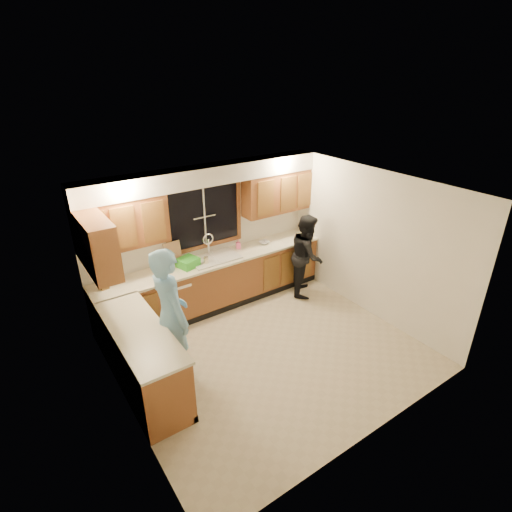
{
  "coord_description": "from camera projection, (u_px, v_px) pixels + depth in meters",
  "views": [
    {
      "loc": [
        -2.9,
        -3.89,
        3.92
      ],
      "look_at": [
        0.22,
        0.65,
        1.29
      ],
      "focal_mm": 28.0,
      "sensor_mm": 36.0,
      "label": 1
    }
  ],
  "objects": [
    {
      "name": "man",
      "position": [
        171.0,
        316.0,
        5.19
      ],
      "size": [
        0.49,
        0.73,
        1.94
      ],
      "primitive_type": "imported",
      "rotation": [
        0.0,
        0.0,
        1.61
      ],
      "color": "#7EBEEE",
      "rests_on": "floor"
    },
    {
      "name": "countertop_left",
      "position": [
        139.0,
        331.0,
        5.03
      ],
      "size": [
        0.63,
        1.9,
        0.04
      ],
      "primitive_type": "cube",
      "color": "#F2EBCB",
      "rests_on": "base_cabinets_left"
    },
    {
      "name": "floor",
      "position": [
        268.0,
        351.0,
        6.07
      ],
      "size": [
        4.2,
        4.2,
        0.0
      ],
      "primitive_type": "plane",
      "color": "#C4B697",
      "rests_on": "ground"
    },
    {
      "name": "stove",
      "position": [
        159.0,
        386.0,
        4.79
      ],
      "size": [
        0.58,
        0.75,
        0.9
      ],
      "primitive_type": "cube",
      "color": "white",
      "rests_on": "floor"
    },
    {
      "name": "woman",
      "position": [
        307.0,
        255.0,
        7.34
      ],
      "size": [
        0.94,
        0.95,
        1.54
      ],
      "primitive_type": "imported",
      "rotation": [
        0.0,
        0.0,
        0.83
      ],
      "color": "black",
      "rests_on": "floor"
    },
    {
      "name": "knife_block",
      "position": [
        104.0,
        283.0,
        5.89
      ],
      "size": [
        0.13,
        0.11,
        0.21
      ],
      "primitive_type": "cube",
      "rotation": [
        0.0,
        0.0,
        0.19
      ],
      "color": "brown",
      "rests_on": "countertop_back"
    },
    {
      "name": "base_cabinets_back",
      "position": [
        216.0,
        283.0,
        7.07
      ],
      "size": [
        4.2,
        0.6,
        0.88
      ],
      "primitive_type": "cube",
      "color": "brown",
      "rests_on": "ground"
    },
    {
      "name": "ceiling",
      "position": [
        271.0,
        191.0,
        4.99
      ],
      "size": [
        4.2,
        4.2,
        0.0
      ],
      "primitive_type": "plane",
      "rotation": [
        3.14,
        0.0,
        0.0
      ],
      "color": "white"
    },
    {
      "name": "upper_cabinets_left",
      "position": [
        122.0,
        224.0,
        5.84
      ],
      "size": [
        1.35,
        0.33,
        0.75
      ],
      "primitive_type": "cube",
      "color": "brown",
      "rests_on": "wall_back"
    },
    {
      "name": "countertop_back",
      "position": [
        215.0,
        260.0,
        6.86
      ],
      "size": [
        4.2,
        0.63,
        0.04
      ],
      "primitive_type": "cube",
      "color": "#F2EBCB",
      "rests_on": "base_cabinets_back"
    },
    {
      "name": "dishwasher",
      "position": [
        171.0,
        299.0,
        6.64
      ],
      "size": [
        0.6,
        0.56,
        0.82
      ],
      "primitive_type": "cube",
      "color": "white",
      "rests_on": "floor"
    },
    {
      "name": "can_right",
      "position": [
        206.0,
        261.0,
        6.63
      ],
      "size": [
        0.09,
        0.09,
        0.12
      ],
      "primitive_type": "cylinder",
      "rotation": [
        0.0,
        0.0,
        -0.34
      ],
      "color": "beige",
      "rests_on": "countertop_back"
    },
    {
      "name": "sink",
      "position": [
        214.0,
        262.0,
        6.89
      ],
      "size": [
        0.86,
        0.52,
        0.57
      ],
      "color": "silver",
      "rests_on": "countertop_back"
    },
    {
      "name": "soap_bottle",
      "position": [
        238.0,
        244.0,
        7.21
      ],
      "size": [
        0.1,
        0.1,
        0.17
      ],
      "primitive_type": "imported",
      "rotation": [
        0.0,
        0.0,
        -0.38
      ],
      "color": "#F05B95",
      "rests_on": "countertop_back"
    },
    {
      "name": "wall_right",
      "position": [
        372.0,
        244.0,
        6.6
      ],
      "size": [
        0.0,
        3.8,
        3.8
      ],
      "primitive_type": "plane",
      "rotation": [
        1.57,
        0.0,
        -1.57
      ],
      "color": "white",
      "rests_on": "ground"
    },
    {
      "name": "dish_crate",
      "position": [
        188.0,
        262.0,
        6.57
      ],
      "size": [
        0.38,
        0.36,
        0.14
      ],
      "primitive_type": "cube",
      "rotation": [
        0.0,
        0.0,
        0.28
      ],
      "color": "green",
      "rests_on": "countertop_back"
    },
    {
      "name": "can_left",
      "position": [
        206.0,
        261.0,
        6.64
      ],
      "size": [
        0.1,
        0.1,
        0.13
      ],
      "primitive_type": "cylinder",
      "rotation": [
        0.0,
        0.0,
        0.36
      ],
      "color": "beige",
      "rests_on": "countertop_back"
    },
    {
      "name": "wall_back",
      "position": [
        205.0,
        236.0,
        6.94
      ],
      "size": [
        4.2,
        0.0,
        4.2
      ],
      "primitive_type": "plane",
      "rotation": [
        1.57,
        0.0,
        0.0
      ],
      "color": "white",
      "rests_on": "ground"
    },
    {
      "name": "upper_cabinets_return",
      "position": [
        97.0,
        246.0,
        5.12
      ],
      "size": [
        0.33,
        0.9,
        0.75
      ],
      "primitive_type": "cube",
      "color": "brown",
      "rests_on": "wall_left"
    },
    {
      "name": "bowl",
      "position": [
        264.0,
        243.0,
        7.43
      ],
      "size": [
        0.2,
        0.2,
        0.05
      ],
      "primitive_type": "imported",
      "rotation": [
        0.0,
        0.0,
        0.04
      ],
      "color": "silver",
      "rests_on": "countertop_back"
    },
    {
      "name": "window_frame",
      "position": [
        204.0,
        217.0,
        6.78
      ],
      "size": [
        1.44,
        0.03,
        1.14
      ],
      "color": "black",
      "rests_on": "wall_back"
    },
    {
      "name": "cutting_board",
      "position": [
        173.0,
        253.0,
        6.59
      ],
      "size": [
        0.3,
        0.11,
        0.39
      ],
      "primitive_type": "cube",
      "rotation": [
        -0.21,
        0.0,
        0.05
      ],
      "color": "tan",
      "rests_on": "countertop_back"
    },
    {
      "name": "base_cabinets_left",
      "position": [
        142.0,
        360.0,
        5.22
      ],
      "size": [
        0.6,
        1.9,
        0.88
      ],
      "primitive_type": "cube",
      "color": "brown",
      "rests_on": "ground"
    },
    {
      "name": "wall_left",
      "position": [
        118.0,
        330.0,
        4.45
      ],
      "size": [
        0.0,
        3.8,
        3.8
      ],
      "primitive_type": "plane",
      "rotation": [
        1.57,
        0.0,
        1.57
      ],
      "color": "white",
      "rests_on": "ground"
    },
    {
      "name": "upper_cabinets_right",
      "position": [
        277.0,
        192.0,
        7.3
      ],
      "size": [
        1.35,
        0.33,
        0.75
      ],
      "primitive_type": "cube",
      "color": "brown",
      "rests_on": "wall_back"
    },
    {
      "name": "soffit",
      "position": [
        207.0,
        175.0,
        6.33
      ],
      "size": [
        4.2,
        0.35,
        0.3
      ],
      "primitive_type": "cube",
      "color": "silver",
      "rests_on": "wall_back"
    }
  ]
}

